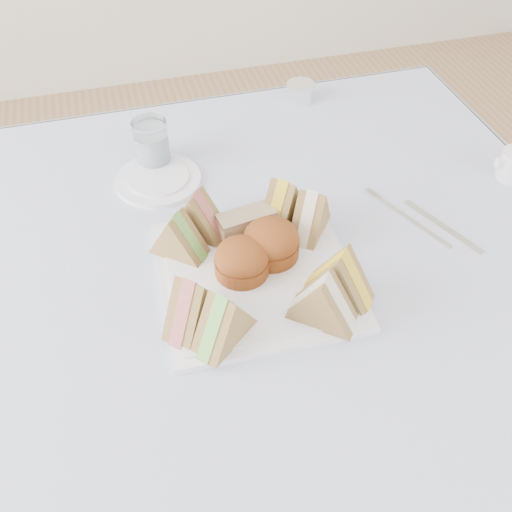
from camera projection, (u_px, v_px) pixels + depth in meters
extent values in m
plane|color=#9E7751|center=(281.00, 449.00, 1.49)|extent=(4.00, 4.00, 0.00)
cube|color=brown|center=(286.00, 371.00, 1.23)|extent=(0.90, 0.90, 0.74)
cube|color=#ADBBEF|center=(295.00, 250.00, 0.96)|extent=(1.02, 1.02, 0.01)
cube|color=white|center=(256.00, 275.00, 0.91)|extent=(0.31, 0.31, 0.01)
cylinder|color=#99441B|center=(242.00, 260.00, 0.88)|extent=(0.10, 0.10, 0.06)
cylinder|color=#99441B|center=(271.00, 242.00, 0.91)|extent=(0.12, 0.12, 0.06)
cube|color=tan|center=(246.00, 223.00, 0.95)|extent=(0.10, 0.05, 0.05)
cylinder|color=white|center=(158.00, 180.00, 1.08)|extent=(0.19, 0.19, 0.01)
cylinder|color=white|center=(152.00, 144.00, 1.08)|extent=(0.08, 0.08, 0.10)
cylinder|color=white|center=(300.00, 93.00, 1.27)|extent=(0.08, 0.08, 0.04)
cube|color=white|center=(442.00, 226.00, 0.99)|extent=(0.08, 0.16, 0.00)
cube|color=white|center=(414.00, 223.00, 1.00)|extent=(0.07, 0.15, 0.00)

